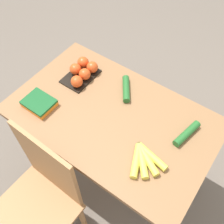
% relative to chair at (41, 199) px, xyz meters
% --- Properties ---
extents(ground_plane, '(12.00, 12.00, 0.00)m').
position_rel_chair_xyz_m(ground_plane, '(-0.09, -0.54, -0.50)').
color(ground_plane, '#665B51').
extents(dining_table, '(1.15, 0.71, 0.76)m').
position_rel_chair_xyz_m(dining_table, '(-0.09, -0.54, 0.13)').
color(dining_table, olive).
rests_on(dining_table, ground_plane).
extents(chair, '(0.43, 0.41, 0.96)m').
position_rel_chair_xyz_m(chair, '(0.00, 0.00, 0.00)').
color(chair, '#A87547').
rests_on(chair, ground_plane).
extents(banana_bunch, '(0.20, 0.19, 0.04)m').
position_rel_chair_xyz_m(banana_bunch, '(-0.38, -0.41, 0.28)').
color(banana_bunch, brown).
rests_on(banana_bunch, dining_table).
extents(tomato_pack, '(0.16, 0.23, 0.08)m').
position_rel_chair_xyz_m(tomato_pack, '(0.23, -0.68, 0.30)').
color(tomato_pack, black).
rests_on(tomato_pack, dining_table).
extents(carrot_bag, '(0.17, 0.14, 0.04)m').
position_rel_chair_xyz_m(carrot_bag, '(0.28, -0.35, 0.28)').
color(carrot_bag, orange).
rests_on(carrot_bag, dining_table).
extents(cucumber_near, '(0.14, 0.17, 0.04)m').
position_rel_chair_xyz_m(cucumber_near, '(-0.06, -0.73, 0.28)').
color(cucumber_near, '#236028').
rests_on(cucumber_near, dining_table).
extents(cucumber_far, '(0.08, 0.19, 0.04)m').
position_rel_chair_xyz_m(cucumber_far, '(-0.49, -0.66, 0.28)').
color(cucumber_far, '#236028').
rests_on(cucumber_far, dining_table).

